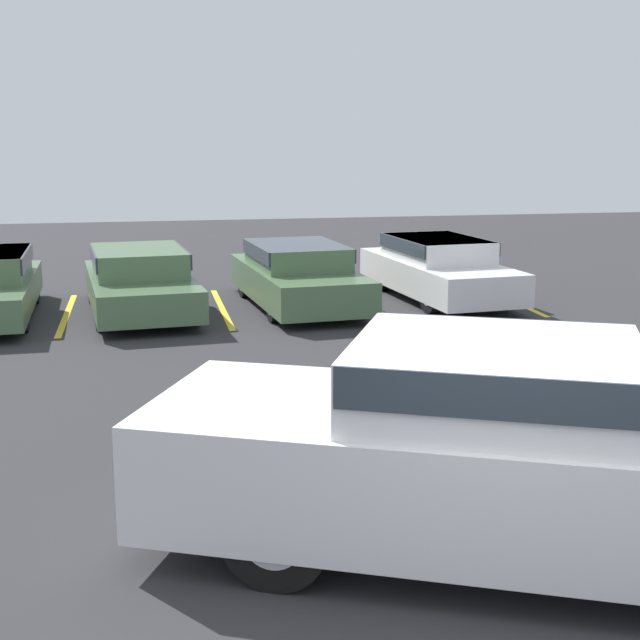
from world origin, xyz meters
name	(u,v)px	position (x,y,z in m)	size (l,w,h in m)	color
ground_plane	(512,609)	(0.00, 0.00, 0.00)	(60.00, 60.00, 0.00)	#2D2D30
stall_stripe_b	(67,314)	(-3.97, 11.73, 0.00)	(0.12, 4.15, 0.01)	yellow
stall_stripe_c	(222,308)	(-1.02, 11.73, 0.00)	(0.12, 4.15, 0.01)	yellow
stall_stripe_d	(368,303)	(1.93, 11.73, 0.00)	(0.12, 4.15, 0.01)	yellow
stall_stripe_e	(504,298)	(4.88, 11.73, 0.00)	(0.12, 4.15, 0.01)	yellow
pickup_truck	(536,454)	(0.46, 0.70, 0.90)	(6.50, 4.51, 1.78)	white
parked_sedan_b	(140,279)	(-2.59, 11.58, 0.66)	(2.26, 4.71, 1.24)	#4C6B47
parked_sedan_c	(298,273)	(0.48, 11.65, 0.66)	(2.22, 4.71, 1.24)	#4C6B47
parked_sedan_d	(438,266)	(3.47, 11.90, 0.68)	(2.22, 4.84, 1.27)	silver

